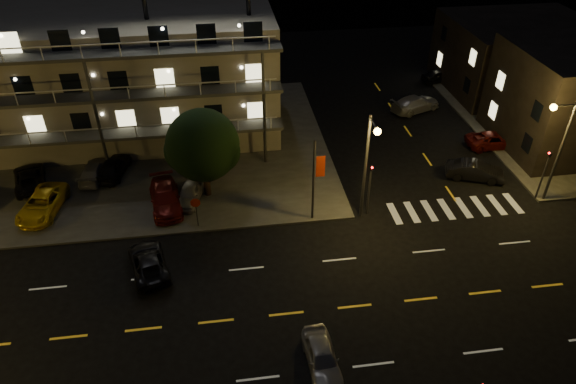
{
  "coord_description": "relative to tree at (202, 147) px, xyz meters",
  "views": [
    {
      "loc": [
        -0.66,
        -19.71,
        22.62
      ],
      "look_at": [
        3.21,
        8.0,
        2.82
      ],
      "focal_mm": 32.0,
      "sensor_mm": 36.0,
      "label": 1
    }
  ],
  "objects": [
    {
      "name": "ground",
      "position": [
        2.33,
        -12.34,
        -4.23
      ],
      "size": [
        140.0,
        140.0,
        0.0
      ],
      "primitive_type": "plane",
      "color": "black",
      "rests_on": "ground"
    },
    {
      "name": "curb_nw",
      "position": [
        -11.67,
        7.66,
        -4.15
      ],
      "size": [
        44.0,
        24.0,
        0.15
      ],
      "primitive_type": "cube",
      "color": "#343432",
      "rests_on": "ground"
    },
    {
      "name": "curb_ne",
      "position": [
        32.33,
        7.66,
        -4.15
      ],
      "size": [
        16.0,
        24.0,
        0.15
      ],
      "primitive_type": "cube",
      "color": "#343432",
      "rests_on": "ground"
    },
    {
      "name": "motel",
      "position": [
        -7.61,
        11.55,
        1.12
      ],
      "size": [
        28.0,
        13.8,
        18.1
      ],
      "color": "gray",
      "rests_on": "ground"
    },
    {
      "name": "side_bldg_back",
      "position": [
        32.32,
        15.66,
        -0.73
      ],
      "size": [
        14.06,
        12.0,
        7.0
      ],
      "color": "black",
      "rests_on": "ground"
    },
    {
      "name": "streetlight_nc",
      "position": [
        10.83,
        -4.4,
        0.73
      ],
      "size": [
        0.44,
        1.92,
        8.0
      ],
      "color": "#2D2D30",
      "rests_on": "ground"
    },
    {
      "name": "streetlight_ne",
      "position": [
        24.47,
        -4.04,
        0.73
      ],
      "size": [
        1.92,
        0.44,
        8.0
      ],
      "color": "#2D2D30",
      "rests_on": "ground"
    },
    {
      "name": "signal_nw",
      "position": [
        11.33,
        -3.84,
        -1.66
      ],
      "size": [
        0.2,
        0.27,
        4.6
      ],
      "color": "#2D2D30",
      "rests_on": "ground"
    },
    {
      "name": "signal_ne",
      "position": [
        24.33,
        -3.84,
        -1.66
      ],
      "size": [
        0.27,
        0.2,
        4.6
      ],
      "color": "#2D2D30",
      "rests_on": "ground"
    },
    {
      "name": "banner_north",
      "position": [
        7.42,
        -3.94,
        -0.8
      ],
      "size": [
        0.83,
        0.16,
        6.4
      ],
      "color": "#2D2D30",
      "rests_on": "ground"
    },
    {
      "name": "stop_sign",
      "position": [
        -0.67,
        -3.76,
        -2.52
      ],
      "size": [
        0.91,
        0.11,
        2.61
      ],
      "color": "#2D2D30",
      "rests_on": "ground"
    },
    {
      "name": "tree",
      "position": [
        0.0,
        0.0,
        0.0
      ],
      "size": [
        5.45,
        5.25,
        6.86
      ],
      "color": "black",
      "rests_on": "curb_nw"
    },
    {
      "name": "lot_car_2",
      "position": [
        -11.63,
        -0.61,
        -3.38
      ],
      "size": [
        3.09,
        5.32,
        1.39
      ],
      "primitive_type": "imported",
      "rotation": [
        0.0,
        0.0,
        -0.16
      ],
      "color": "gold",
      "rests_on": "curb_nw"
    },
    {
      "name": "lot_car_3",
      "position": [
        -2.96,
        -1.14,
        -3.34
      ],
      "size": [
        2.83,
        5.35,
        1.48
      ],
      "primitive_type": "imported",
      "rotation": [
        0.0,
        0.0,
        0.15
      ],
      "color": "#5B110D",
      "rests_on": "curb_nw"
    },
    {
      "name": "lot_car_4",
      "position": [
        -1.25,
        -0.66,
        -3.43
      ],
      "size": [
        2.48,
        4.09,
        1.3
      ],
      "primitive_type": "imported",
      "rotation": [
        0.0,
        0.0,
        -0.26
      ],
      "color": "gray",
      "rests_on": "curb_nw"
    },
    {
      "name": "lot_car_6",
      "position": [
        -13.44,
        3.08,
        -3.42
      ],
      "size": [
        3.48,
        5.18,
        1.32
      ],
      "primitive_type": "imported",
      "rotation": [
        0.0,
        0.0,
        3.44
      ],
      "color": "black",
      "rests_on": "curb_nw"
    },
    {
      "name": "lot_car_7",
      "position": [
        -8.71,
        3.48,
        -3.45
      ],
      "size": [
        2.15,
        4.45,
        1.25
      ],
      "primitive_type": "imported",
      "rotation": [
        0.0,
        0.0,
        3.05
      ],
      "color": "gray",
      "rests_on": "curb_nw"
    },
    {
      "name": "lot_car_8",
      "position": [
        -7.26,
        3.67,
        -3.35
      ],
      "size": [
        2.64,
        4.56,
        1.46
      ],
      "primitive_type": "imported",
      "rotation": [
        0.0,
        0.0,
        2.92
      ],
      "color": "black",
      "rests_on": "curb_nw"
    },
    {
      "name": "lot_car_9",
      "position": [
        0.13,
        3.87,
        -3.39
      ],
      "size": [
        2.74,
        4.39,
        1.37
      ],
      "primitive_type": "imported",
      "rotation": [
        0.0,
        0.0,
        2.8
      ],
      "color": "#5B110D",
      "rests_on": "curb_nw"
    },
    {
      "name": "side_car_0",
      "position": [
        20.91,
        -0.59,
        -3.5
      ],
      "size": [
        4.66,
        2.97,
        1.45
      ],
      "primitive_type": "imported",
      "rotation": [
        0.0,
        0.0,
        1.22
      ],
      "color": "black",
      "rests_on": "ground"
    },
    {
      "name": "side_car_1",
      "position": [
        24.7,
        3.98,
        -3.57
      ],
      "size": [
        4.72,
        2.18,
        1.31
      ],
      "primitive_type": "imported",
      "rotation": [
        0.0,
        0.0,
        1.57
      ],
      "color": "#5B110D",
      "rests_on": "ground"
    },
    {
      "name": "side_car_2",
      "position": [
        20.37,
        11.65,
        -3.47
      ],
      "size": [
        5.61,
        3.94,
        1.51
      ],
      "primitive_type": "imported",
      "rotation": [
        0.0,
        0.0,
        1.96
      ],
      "color": "gray",
      "rests_on": "ground"
    },
    {
      "name": "side_car_3",
      "position": [
        25.41,
        18.12,
        -3.54
      ],
      "size": [
        4.25,
        2.32,
        1.37
      ],
      "primitive_type": "imported",
      "rotation": [
        0.0,
        0.0,
        1.75
      ],
      "color": "black",
      "rests_on": "ground"
    },
    {
      "name": "road_car_east",
      "position": [
        5.66,
        -15.95,
        -3.57
      ],
      "size": [
        1.73,
        3.92,
        1.31
      ],
      "primitive_type": "imported",
      "rotation": [
        0.0,
        0.0,
        0.05
      ],
      "color": "gray",
      "rests_on": "ground"
    },
    {
      "name": "road_car_west",
      "position": [
        -3.69,
        -7.56,
        -3.59
      ],
      "size": [
        3.18,
        4.97,
        1.28
      ],
      "primitive_type": "imported",
      "rotation": [
        0.0,
        0.0,
        3.39
      ],
      "color": "black",
      "rests_on": "ground"
    }
  ]
}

